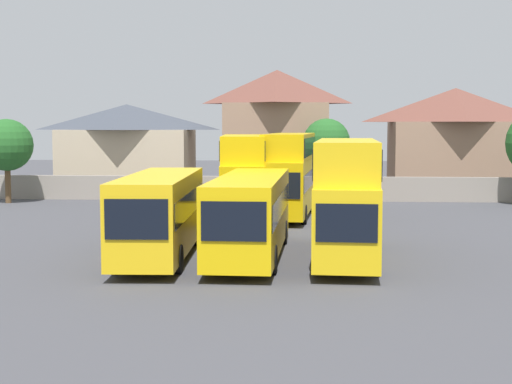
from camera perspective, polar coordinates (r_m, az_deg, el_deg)
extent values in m
plane|color=#424247|center=(49.44, 1.20, -1.38)|extent=(140.00, 140.00, 0.00)
cube|color=gray|center=(55.62, 1.52, 0.26)|extent=(56.00, 0.50, 1.80)
cube|color=yellow|center=(31.68, -7.27, -1.53)|extent=(2.99, 10.84, 3.15)
cube|color=black|center=(26.36, -9.05, -2.06)|extent=(2.22, 0.18, 1.42)
cube|color=black|center=(31.64, -7.28, -0.85)|extent=(3.00, 9.99, 0.99)
cylinder|color=black|center=(28.45, -5.93, -5.08)|extent=(0.35, 1.11, 1.10)
cylinder|color=black|center=(28.84, -10.53, -5.00)|extent=(0.35, 1.11, 1.10)
cylinder|color=black|center=(34.98, -4.54, -3.16)|extent=(0.35, 1.11, 1.10)
cylinder|color=black|center=(35.30, -8.29, -3.13)|extent=(0.35, 1.11, 1.10)
cube|color=yellow|center=(31.70, -0.39, -1.56)|extent=(2.87, 11.76, 3.07)
cube|color=black|center=(25.86, -1.70, -2.24)|extent=(2.28, 0.14, 1.38)
cube|color=black|center=(31.66, -0.39, -0.90)|extent=(2.89, 10.83, 0.97)
cylinder|color=black|center=(28.22, 1.28, -5.14)|extent=(0.33, 1.11, 1.10)
cylinder|color=black|center=(28.48, -3.52, -5.05)|extent=(0.33, 1.11, 1.10)
cylinder|color=black|center=(35.37, 2.12, -3.06)|extent=(0.33, 1.11, 1.10)
cylinder|color=black|center=(35.58, -1.71, -3.01)|extent=(0.33, 1.11, 1.10)
cube|color=yellow|center=(31.28, 6.87, -1.77)|extent=(2.93, 10.52, 2.97)
cube|color=black|center=(26.05, 6.88, -2.35)|extent=(2.13, 0.18, 1.34)
cube|color=black|center=(31.24, 6.87, -1.12)|extent=(2.93, 9.69, 0.94)
cube|color=yellow|center=(31.35, 6.91, 2.45)|extent=(2.86, 10.00, 1.62)
cube|color=black|center=(31.35, 6.91, 2.45)|extent=(2.92, 9.48, 1.13)
cylinder|color=black|center=(28.30, 9.11, -5.17)|extent=(0.35, 1.11, 1.10)
cylinder|color=black|center=(28.29, 4.58, -5.12)|extent=(0.35, 1.11, 1.10)
cylinder|color=black|center=(34.67, 8.68, -3.28)|extent=(0.35, 1.11, 1.10)
cylinder|color=black|center=(34.67, 4.99, -3.24)|extent=(0.35, 1.11, 1.10)
cube|color=yellow|center=(45.30, -1.01, 0.40)|extent=(3.32, 10.95, 3.01)
cube|color=black|center=(39.87, -1.05, 0.28)|extent=(2.16, 0.25, 1.36)
cube|color=black|center=(45.27, -1.01, 0.85)|extent=(3.29, 10.09, 0.95)
cube|color=yellow|center=(45.44, -1.01, 3.31)|extent=(3.23, 10.41, 1.59)
cube|color=black|center=(45.44, -1.01, 3.31)|extent=(3.27, 9.88, 1.11)
cylinder|color=black|center=(42.11, 0.51, -1.75)|extent=(0.39, 1.12, 1.10)
cylinder|color=black|center=(42.12, -2.57, -1.76)|extent=(0.39, 1.12, 1.10)
cylinder|color=black|center=(48.75, 0.35, -0.82)|extent=(0.39, 1.12, 1.10)
cylinder|color=black|center=(48.77, -2.31, -0.83)|extent=(0.39, 1.12, 1.10)
cube|color=#E4B60B|center=(45.44, 2.54, 0.51)|extent=(3.18, 10.33, 3.18)
cube|color=black|center=(40.34, 1.85, 0.49)|extent=(2.17, 0.23, 1.43)
cube|color=black|center=(45.41, 2.54, 1.00)|extent=(3.16, 9.52, 1.00)
cube|color=#E4B60B|center=(45.57, 2.58, 3.49)|extent=(3.09, 9.82, 1.52)
cube|color=black|center=(45.57, 2.58, 3.49)|extent=(3.15, 9.32, 1.06)
cylinder|color=black|center=(42.35, 3.65, -1.72)|extent=(0.38, 1.12, 1.10)
cylinder|color=black|center=(42.58, 0.61, -1.68)|extent=(0.38, 1.12, 1.10)
cylinder|color=black|center=(48.61, 4.22, -0.85)|extent=(0.38, 1.12, 1.10)
cylinder|color=black|center=(48.81, 1.56, -0.82)|extent=(0.38, 1.12, 1.10)
cube|color=#C6B293|center=(64.13, -9.71, 2.35)|extent=(10.64, 6.36, 5.20)
pyramid|color=#3D424C|center=(64.07, -9.76, 5.62)|extent=(11.17, 6.68, 2.12)
cube|color=#9E7A60|center=(63.52, 1.60, 3.38)|extent=(8.53, 6.68, 7.38)
pyramid|color=brown|center=(63.58, 1.61, 7.98)|extent=(8.96, 7.01, 2.80)
cube|color=#9E7A60|center=(64.57, 14.80, 2.56)|extent=(10.42, 6.40, 5.85)
pyramid|color=brown|center=(64.54, 14.88, 6.39)|extent=(10.94, 6.73, 2.78)
cylinder|color=brown|center=(58.03, 5.34, 1.05)|extent=(0.50, 0.50, 3.02)
sphere|color=#235B23|center=(57.90, 5.36, 3.79)|extent=(3.62, 3.62, 3.62)
cylinder|color=brown|center=(56.75, -18.28, 0.65)|extent=(0.41, 0.41, 2.86)
sphere|color=#235B23|center=(56.62, -18.36, 3.40)|extent=(3.72, 3.72, 3.72)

